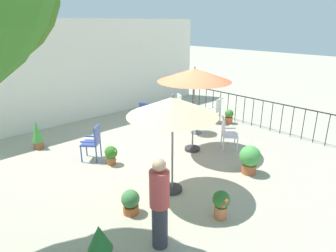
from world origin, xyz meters
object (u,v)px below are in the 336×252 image
at_px(potted_plant_3, 100,244).
at_px(potted_plant_6, 229,116).
at_px(standing_person, 160,203).
at_px(patio_umbrella_1, 173,108).
at_px(potted_plant_0, 221,203).
at_px(patio_chair_2, 215,109).
at_px(patio_chair_4, 227,132).
at_px(patio_chair_0, 93,140).
at_px(potted_plant_2, 250,158).
at_px(patio_chair_3, 147,113).
at_px(patio_umbrella_0, 194,76).
at_px(potted_plant_4, 111,154).
at_px(potted_plant_5, 37,134).
at_px(potted_plant_1, 130,202).
at_px(patio_chair_1, 176,104).
at_px(cafe_table_0, 197,118).

relative_size(potted_plant_3, potted_plant_6, 1.34).
bearing_deg(standing_person, potted_plant_3, 160.35).
relative_size(patio_umbrella_1, potted_plant_0, 3.87).
xyz_separation_m(patio_chair_2, patio_chair_4, (-1.68, -1.75, 0.01)).
xyz_separation_m(patio_chair_4, potted_plant_6, (1.98, 1.33, -0.26)).
distance_m(patio_chair_0, patio_chair_2, 4.85).
xyz_separation_m(potted_plant_2, potted_plant_3, (-4.17, -0.04, -0.04)).
height_order(patio_chair_3, patio_chair_4, patio_chair_4).
xyz_separation_m(patio_umbrella_0, patio_chair_0, (-2.38, 1.41, -1.62)).
bearing_deg(potted_plant_0, patio_chair_0, 96.57).
bearing_deg(potted_plant_0, patio_chair_3, 65.73).
xyz_separation_m(patio_chair_3, potted_plant_4, (-2.50, -1.60, -0.23)).
bearing_deg(potted_plant_6, potted_plant_5, 157.56).
relative_size(potted_plant_1, potted_plant_5, 0.56).
bearing_deg(patio_chair_0, patio_chair_2, -3.24).
bearing_deg(potted_plant_6, patio_umbrella_1, -158.19).
distance_m(patio_chair_0, potted_plant_4, 0.65).
relative_size(potted_plant_0, potted_plant_1, 1.15).
relative_size(patio_chair_4, potted_plant_1, 1.89).
xyz_separation_m(potted_plant_3, potted_plant_5, (0.97, 5.10, 0.09)).
distance_m(patio_chair_2, potted_plant_5, 6.03).
bearing_deg(potted_plant_4, patio_chair_1, 22.94).
bearing_deg(patio_chair_0, potted_plant_4, -74.22).
height_order(potted_plant_1, standing_person, standing_person).
distance_m(potted_plant_3, standing_person, 1.08).
height_order(patio_umbrella_0, potted_plant_0, patio_umbrella_0).
distance_m(patio_chair_1, standing_person, 7.01).
bearing_deg(patio_chair_3, potted_plant_4, -147.40).
distance_m(patio_chair_0, potted_plant_1, 2.71).
relative_size(patio_chair_0, potted_plant_3, 1.38).
height_order(potted_plant_0, potted_plant_2, potted_plant_2).
bearing_deg(patio_chair_3, potted_plant_2, -93.83).
relative_size(patio_chair_4, potted_plant_0, 1.65).
bearing_deg(potted_plant_2, patio_chair_2, 50.72).
xyz_separation_m(patio_chair_1, potted_plant_6, (0.92, -1.84, -0.27)).
bearing_deg(cafe_table_0, patio_chair_3, 118.96).
height_order(patio_chair_0, potted_plant_4, patio_chair_0).
distance_m(patio_chair_1, potted_plant_0, 6.29).
distance_m(patio_chair_2, potted_plant_1, 6.02).
bearing_deg(patio_umbrella_1, cafe_table_0, 33.40).
bearing_deg(patio_chair_4, potted_plant_1, -171.50).
height_order(patio_umbrella_0, patio_chair_1, patio_umbrella_0).
bearing_deg(potted_plant_1, potted_plant_5, 91.63).
bearing_deg(patio_chair_3, potted_plant_3, -135.70).
height_order(patio_chair_1, potted_plant_3, patio_chair_1).
bearing_deg(potted_plant_5, patio_chair_0, -64.93).
relative_size(potted_plant_0, potted_plant_4, 1.11).
bearing_deg(potted_plant_0, potted_plant_1, 131.88).
bearing_deg(potted_plant_3, patio_chair_2, 24.69).
relative_size(potted_plant_4, potted_plant_6, 0.98).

